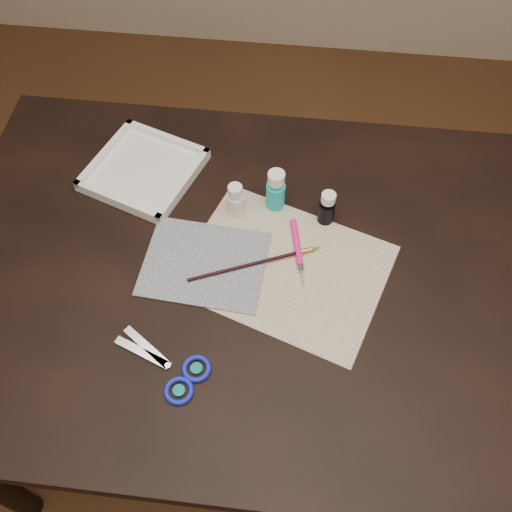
# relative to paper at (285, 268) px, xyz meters

# --- Properties ---
(ground) EXTENTS (3.50, 3.50, 0.02)m
(ground) POSITION_rel_paper_xyz_m (-0.06, -0.01, -0.76)
(ground) COLOR #422614
(ground) RESTS_ON ground
(table) EXTENTS (1.30, 0.90, 0.75)m
(table) POSITION_rel_paper_xyz_m (-0.06, -0.01, -0.38)
(table) COLOR black
(table) RESTS_ON ground
(paper) EXTENTS (0.47, 0.41, 0.00)m
(paper) POSITION_rel_paper_xyz_m (0.00, 0.00, 0.00)
(paper) COLOR white
(paper) RESTS_ON table
(canvas) EXTENTS (0.26, 0.21, 0.00)m
(canvas) POSITION_rel_paper_xyz_m (-0.16, -0.01, 0.00)
(canvas) COLOR black
(canvas) RESTS_ON paper
(paint_bottle_white) EXTENTS (0.05, 0.05, 0.08)m
(paint_bottle_white) POSITION_rel_paper_xyz_m (-0.12, 0.13, 0.04)
(paint_bottle_white) COLOR silver
(paint_bottle_white) RESTS_ON table
(paint_bottle_cyan) EXTENTS (0.05, 0.05, 0.10)m
(paint_bottle_cyan) POSITION_rel_paper_xyz_m (-0.04, 0.16, 0.05)
(paint_bottle_cyan) COLOR #18B1B6
(paint_bottle_cyan) RESTS_ON table
(paint_bottle_navy) EXTENTS (0.04, 0.04, 0.08)m
(paint_bottle_navy) POSITION_rel_paper_xyz_m (0.07, 0.13, 0.04)
(paint_bottle_navy) COLOR black
(paint_bottle_navy) RESTS_ON table
(paintbrush) EXTENTS (0.27, 0.12, 0.01)m
(paintbrush) POSITION_rel_paper_xyz_m (-0.06, -0.00, 0.01)
(paintbrush) COLOR black
(paintbrush) RESTS_ON canvas
(craft_knife) EXTENTS (0.05, 0.17, 0.01)m
(craft_knife) POSITION_rel_paper_xyz_m (0.02, 0.03, 0.01)
(craft_knife) COLOR #FF1685
(craft_knife) RESTS_ON paper
(scissors) EXTENTS (0.23, 0.17, 0.01)m
(scissors) POSITION_rel_paper_xyz_m (-0.21, -0.23, 0.00)
(scissors) COLOR silver
(scissors) RESTS_ON table
(palette_tray) EXTENTS (0.28, 0.28, 0.03)m
(palette_tray) POSITION_rel_paper_xyz_m (-0.34, 0.22, 0.01)
(palette_tray) COLOR white
(palette_tray) RESTS_ON table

